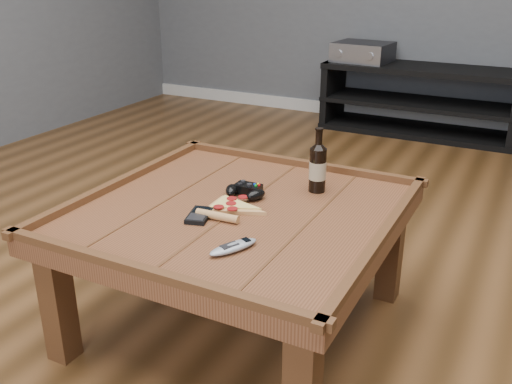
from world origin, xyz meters
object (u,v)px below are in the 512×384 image
at_px(smartphone, 199,215).
at_px(remote_control, 233,247).
at_px(av_receiver, 363,52).
at_px(pizza_slice, 229,208).
at_px(beer_bottle, 318,166).
at_px(media_console, 419,101).
at_px(coffee_table, 238,225).
at_px(game_controller, 245,191).

xyz_separation_m(smartphone, remote_control, (0.21, -0.14, 0.00)).
distance_m(remote_control, av_receiver, 3.06).
bearing_deg(pizza_slice, remote_control, -60.82).
bearing_deg(pizza_slice, beer_bottle, 53.44).
bearing_deg(media_console, coffee_table, -90.00).
bearing_deg(beer_bottle, pizza_slice, -123.41).
height_order(beer_bottle, remote_control, beer_bottle).
relative_size(media_console, remote_control, 8.60).
bearing_deg(media_console, beer_bottle, -86.00).
relative_size(beer_bottle, game_controller, 1.42).
relative_size(coffee_table, media_console, 0.74).
bearing_deg(pizza_slice, av_receiver, 95.74).
relative_size(coffee_table, av_receiver, 2.39).
height_order(coffee_table, smartphone, coffee_table).
distance_m(media_console, game_controller, 2.65).
relative_size(game_controller, remote_control, 0.99).
distance_m(game_controller, remote_control, 0.40).
relative_size(remote_control, av_receiver, 0.38).
distance_m(media_console, beer_bottle, 2.51).
bearing_deg(remote_control, media_console, 118.25).
bearing_deg(pizza_slice, smartphone, -124.24).
height_order(pizza_slice, av_receiver, av_receiver).
bearing_deg(beer_bottle, smartphone, -122.85).
distance_m(coffee_table, pizza_slice, 0.07).
xyz_separation_m(media_console, beer_bottle, (0.17, -2.48, 0.30)).
distance_m(pizza_slice, remote_control, 0.28).
height_order(smartphone, av_receiver, av_receiver).
bearing_deg(remote_control, beer_bottle, 111.24).
distance_m(beer_bottle, pizza_slice, 0.36).
height_order(coffee_table, media_console, media_console).
relative_size(coffee_table, beer_bottle, 4.49).
bearing_deg(remote_control, pizza_slice, 148.06).
xyz_separation_m(coffee_table, media_console, (0.00, 2.75, -0.15)).
relative_size(pizza_slice, smartphone, 2.03).
xyz_separation_m(game_controller, remote_control, (0.16, -0.37, -0.01)).
distance_m(smartphone, remote_control, 0.25).
height_order(beer_bottle, av_receiver, beer_bottle).
bearing_deg(game_controller, beer_bottle, 37.85).
xyz_separation_m(media_console, game_controller, (-0.03, -2.64, 0.22)).
xyz_separation_m(beer_bottle, game_controller, (-0.20, -0.16, -0.07)).
xyz_separation_m(pizza_slice, remote_control, (0.15, -0.24, 0.00)).
relative_size(media_console, av_receiver, 3.24).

